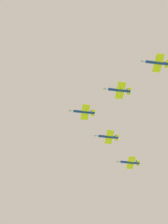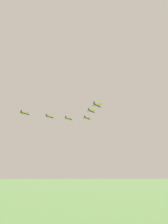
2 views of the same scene
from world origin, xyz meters
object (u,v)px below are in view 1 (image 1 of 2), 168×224
Objects in this scene: jet_port_inner at (119,90)px; jet_starboard_inner at (108,137)px; jet_port_outer at (156,63)px; jet_starboard_outer at (129,162)px; jet_lead at (83,112)px.

jet_starboard_inner reaches higher than jet_port_inner.
jet_port_outer is (-16.42, 10.52, 1.31)m from jet_port_inner.
jet_starboard_inner is at bearing -0.00° from jet_port_inner.
jet_starboard_inner is (7.03, -27.60, 2.75)m from jet_port_inner.
jet_port_inner is 19.54m from jet_port_outer.
jet_starboard_inner reaches higher than jet_starboard_outer.
jet_port_inner is 1.00× the size of jet_port_outer.
jet_port_inner is at bearing 43.08° from jet_port_outer.
jet_starboard_outer reaches higher than jet_port_inner.
jet_lead is 1.00× the size of jet_port_inner.
jet_port_outer is at bearing -136.92° from jet_port_inner.
jet_starboard_outer is at bearing 0.00° from jet_port_outer.
jet_port_inner is 28.62m from jet_starboard_inner.
jet_port_inner is 44.78m from jet_starboard_outer.
jet_starboard_outer is (-9.39, -17.09, -1.31)m from jet_starboard_inner.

